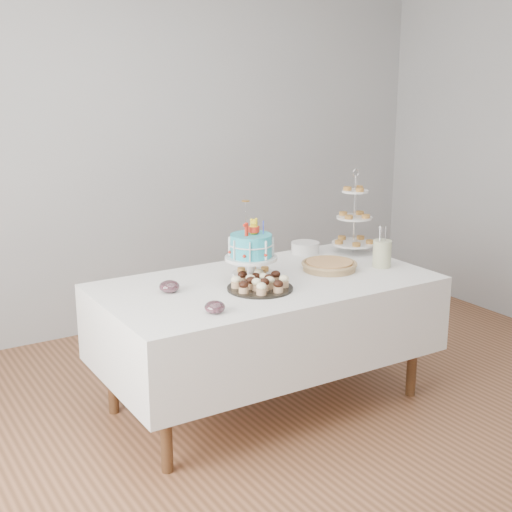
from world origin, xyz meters
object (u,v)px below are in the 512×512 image
plate_stack (305,248)px  cupcake_tray (260,282)px  table (266,318)px  pie (329,265)px  birthday_cake (251,259)px  utensil_pitcher (382,253)px  tiered_stand (354,218)px  pastry_plate (254,272)px  jam_bowl_b (169,287)px  jam_bowl_a (215,307)px

plate_stack → cupcake_tray: bearing=-142.6°
table → pie: bearing=-1.0°
birthday_cake → utensil_pitcher: birthday_cake is taller
cupcake_tray → tiered_stand: size_ratio=0.66×
cupcake_tray → pastry_plate: bearing=65.5°
tiered_stand → jam_bowl_b: size_ratio=4.97×
birthday_cake → plate_stack: birthday_cake is taller
table → pastry_plate: bearing=88.7°
table → cupcake_tray: (-0.12, -0.12, 0.27)m
table → pastry_plate: 0.29m
cupcake_tray → plate_stack: (0.68, 0.52, -0.00)m
birthday_cake → plate_stack: (0.63, 0.35, -0.09)m
tiered_stand → utensil_pitcher: 0.40m
cupcake_tray → jam_bowl_b: 0.50m
tiered_stand → utensil_pitcher: tiered_stand is taller
jam_bowl_a → plate_stack: bearing=34.2°
jam_bowl_a → table: bearing=32.5°
jam_bowl_a → pastry_plate: bearing=42.6°
cupcake_tray → plate_stack: size_ratio=1.98×
pie → plate_stack: plate_stack is taller
jam_bowl_a → pie: bearing=18.5°
table → plate_stack: (0.56, 0.40, 0.26)m
plate_stack → utensil_pitcher: (0.20, -0.52, 0.05)m
table → plate_stack: size_ratio=10.36×
plate_stack → birthday_cake: bearing=-151.2°
tiered_stand → jam_bowl_b: (-1.40, -0.15, -0.20)m
table → plate_stack: plate_stack is taller
jam_bowl_a → jam_bowl_b: bearing=96.6°
pastry_plate → jam_bowl_b: bearing=-175.1°
jam_bowl_a → jam_bowl_b: size_ratio=0.94×
pastry_plate → jam_bowl_b: size_ratio=2.28×
plate_stack → utensil_pitcher: 0.56m
birthday_cake → utensil_pitcher: 0.85m
tiered_stand → jam_bowl_a: (-1.35, -0.58, -0.20)m
cupcake_tray → tiered_stand: bearing=21.0°
tiered_stand → plate_stack: 0.37m
table → cupcake_tray: bearing=-135.0°
pastry_plate → jam_bowl_a: 0.70m
birthday_cake → cupcake_tray: size_ratio=1.27×
pastry_plate → jam_bowl_b: jam_bowl_b is taller
jam_bowl_a → utensil_pitcher: size_ratio=0.41×
table → pie: (0.44, -0.01, 0.26)m
plate_stack → utensil_pitcher: bearing=-68.5°
table → utensil_pitcher: 0.83m
pie → tiered_stand: bearing=33.1°
cupcake_tray → jam_bowl_b: (-0.45, 0.22, -0.01)m
birthday_cake → jam_bowl_a: (-0.44, -0.38, -0.10)m
plate_stack → jam_bowl_b: 1.16m
birthday_cake → tiered_stand: tiered_stand is taller
table → jam_bowl_b: jam_bowl_b is taller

